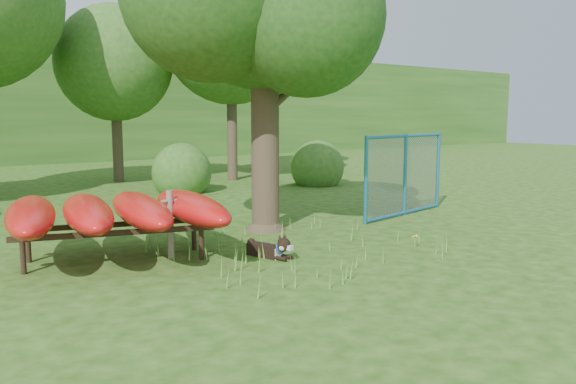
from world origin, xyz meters
TOP-DOWN VIEW (x-y plane):
  - ground at (0.00, 0.00)m, footprint 80.00×80.00m
  - wooden_post at (-1.73, 1.79)m, footprint 0.31×0.12m
  - kayak_rack at (-2.50, 2.18)m, footprint 3.55×3.83m
  - husky_dog at (-0.40, 0.86)m, footprint 0.43×0.96m
  - fence_section at (4.41, 2.29)m, footprint 3.19×0.66m
  - wildflower_clump at (2.02, -0.09)m, footprint 0.11×0.11m
  - bg_tree_c at (1.50, 13.00)m, footprint 4.00×4.00m
  - bg_tree_d at (5.00, 11.00)m, footprint 4.80×4.80m
  - bg_tree_e at (8.00, 14.00)m, footprint 4.60×4.60m
  - shrub_right at (6.50, 8.00)m, footprint 1.80×1.80m
  - shrub_mid at (2.00, 9.00)m, footprint 1.80×1.80m

SIDE VIEW (x-z plane):
  - ground at x=0.00m, z-range 0.00..0.00m
  - shrub_right at x=6.50m, z-range -0.90..0.90m
  - shrub_mid at x=2.00m, z-range -0.90..0.90m
  - husky_dog at x=-0.40m, z-range -0.06..0.37m
  - wildflower_clump at x=2.02m, z-range 0.07..0.31m
  - wooden_post at x=-1.73m, z-range 0.03..1.15m
  - kayak_rack at x=-2.50m, z-range 0.28..1.32m
  - fence_section at x=4.41m, z-range -0.63..2.52m
  - bg_tree_c at x=1.50m, z-range 1.05..7.17m
  - bg_tree_d at x=5.00m, z-range 1.33..8.83m
  - bg_tree_e at x=8.00m, z-range 1.46..9.01m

